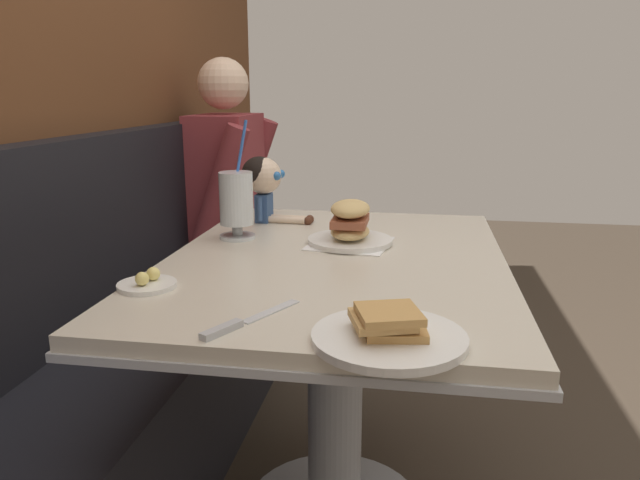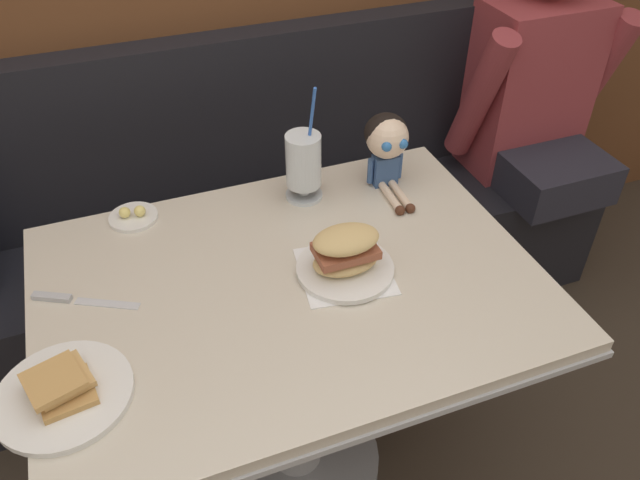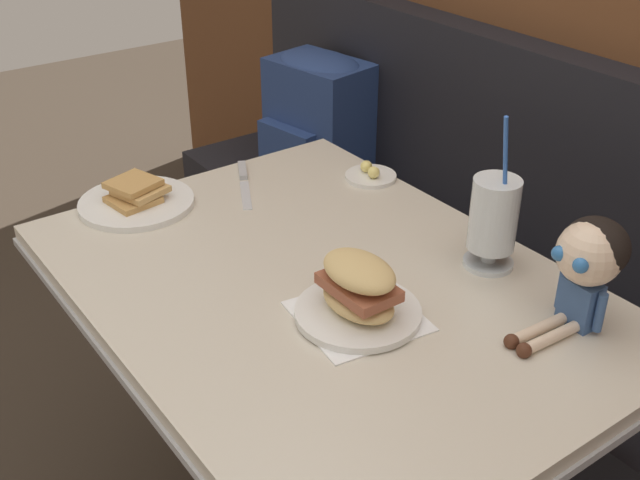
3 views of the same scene
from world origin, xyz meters
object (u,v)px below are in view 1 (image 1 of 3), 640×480
Objects in this scene: diner_patron at (236,183)px; butter_saucer at (147,283)px; toast_plate at (389,333)px; seated_doll at (263,179)px; milkshake_glass at (236,202)px; sandwich_plate at (350,227)px; butter_knife at (236,324)px.

butter_saucer is at bearing -170.30° from diner_patron.
seated_doll reaches higher than toast_plate.
seated_doll is (0.22, -0.02, 0.03)m from milkshake_glass.
toast_plate is 1.13× the size of seated_doll.
seated_doll is (0.23, 0.29, 0.08)m from sandwich_plate.
toast_plate is 0.77m from milkshake_glass.
milkshake_glass reaches higher than butter_knife.
diner_patron reaches higher than butter_knife.
sandwich_plate is 1.02× the size of seated_doll.
toast_plate is 1.72m from diner_patron.
seated_doll reaches higher than sandwich_plate.
butter_knife is (-0.60, -0.18, -0.10)m from milkshake_glass.
sandwich_plate is 0.28× the size of diner_patron.
milkshake_glass is 0.31m from sandwich_plate.
seated_doll is at bearing -156.43° from diner_patron.
seated_doll is (0.82, 0.16, 0.12)m from butter_knife.
diner_patron reaches higher than toast_plate.
toast_plate is 1.15× the size of butter_knife.
butter_knife is at bearing -168.69° from seated_doll.
toast_plate is 0.62m from sandwich_plate.
milkshake_glass is at bearing -7.90° from butter_saucer.
diner_patron reaches higher than seated_doll.
seated_doll is at bearing -4.38° from milkshake_glass.
butter_saucer is 0.30m from butter_knife.
butter_saucer is 0.54× the size of seated_doll.
sandwich_plate is at bearing -147.52° from diner_patron.
toast_plate is 0.26m from butter_knife.
sandwich_plate reaches higher than butter_knife.
butter_knife is 0.98× the size of seated_doll.
butter_knife is at bearing -162.82° from diner_patron.
butter_saucer is 1.38m from diner_patron.
milkshake_glass is 0.22m from seated_doll.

